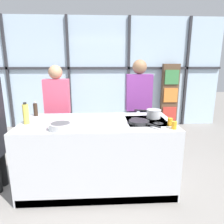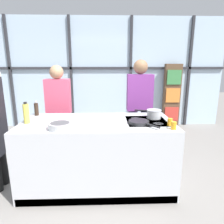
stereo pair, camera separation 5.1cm
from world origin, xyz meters
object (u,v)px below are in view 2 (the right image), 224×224
(spectator_center_left, at_px, (139,103))
(oil_bottle, at_px, (26,113))
(mixing_bowl, at_px, (60,126))
(saucepan, at_px, (154,114))
(juice_glass_near, at_px, (174,126))
(spectator_far_left, at_px, (59,107))
(pepper_grinder, at_px, (36,109))
(frying_pan, at_px, (139,122))
(juice_glass_far, at_px, (170,122))
(white_plate, at_px, (62,118))

(spectator_center_left, height_order, oil_bottle, spectator_center_left)
(spectator_center_left, relative_size, mixing_bowl, 6.30)
(saucepan, relative_size, juice_glass_near, 3.92)
(spectator_far_left, distance_m, pepper_grinder, 0.57)
(frying_pan, relative_size, saucepan, 1.14)
(oil_bottle, relative_size, juice_glass_far, 3.02)
(spectator_far_left, distance_m, saucepan, 1.65)
(saucepan, xyz_separation_m, juice_glass_far, (0.12, -0.35, -0.02))
(spectator_far_left, height_order, pepper_grinder, spectator_far_left)
(spectator_center_left, bearing_deg, mixing_bowl, 46.23)
(white_plate, bearing_deg, saucepan, -1.56)
(white_plate, height_order, mixing_bowl, mixing_bowl)
(spectator_center_left, bearing_deg, oil_bottle, 30.31)
(spectator_center_left, distance_m, white_plate, 1.40)
(frying_pan, relative_size, juice_glass_far, 4.47)
(oil_bottle, distance_m, juice_glass_far, 1.79)
(oil_bottle, bearing_deg, frying_pan, -2.85)
(spectator_center_left, height_order, juice_glass_near, spectator_center_left)
(juice_glass_far, bearing_deg, pepper_grinder, 162.58)
(saucepan, height_order, oil_bottle, oil_bottle)
(spectator_far_left, bearing_deg, pepper_grinder, 69.30)
(frying_pan, relative_size, juice_glass_near, 4.47)
(oil_bottle, xyz_separation_m, juice_glass_near, (1.78, -0.30, -0.08))
(saucepan, bearing_deg, juice_glass_far, -71.24)
(spectator_center_left, distance_m, oil_bottle, 1.84)
(spectator_center_left, relative_size, juice_glass_near, 18.83)
(pepper_grinder, bearing_deg, spectator_center_left, 18.29)
(spectator_far_left, height_order, juice_glass_far, spectator_far_left)
(mixing_bowl, distance_m, oil_bottle, 0.53)
(saucepan, bearing_deg, white_plate, 178.44)
(spectator_far_left, relative_size, saucepan, 4.55)
(juice_glass_near, distance_m, juice_glass_far, 0.14)
(frying_pan, height_order, juice_glass_near, juice_glass_near)
(mixing_bowl, relative_size, oil_bottle, 0.99)
(spectator_far_left, relative_size, oil_bottle, 5.92)
(oil_bottle, distance_m, juice_glass_near, 1.81)
(juice_glass_near, height_order, juice_glass_far, same)
(pepper_grinder, distance_m, juice_glass_near, 1.92)
(mixing_bowl, bearing_deg, pepper_grinder, 126.76)
(oil_bottle, bearing_deg, pepper_grinder, 91.43)
(frying_pan, bearing_deg, juice_glass_near, -32.55)
(frying_pan, distance_m, mixing_bowl, 0.97)
(saucepan, xyz_separation_m, pepper_grinder, (-1.67, 0.22, 0.03))
(frying_pan, xyz_separation_m, juice_glass_far, (0.36, -0.09, 0.02))
(white_plate, height_order, oil_bottle, oil_bottle)
(pepper_grinder, bearing_deg, oil_bottle, -88.57)
(white_plate, height_order, juice_glass_far, juice_glass_far)
(pepper_grinder, height_order, juice_glass_far, pepper_grinder)
(spectator_far_left, xyz_separation_m, juice_glass_near, (1.59, -1.23, 0.03))
(frying_pan, height_order, oil_bottle, oil_bottle)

